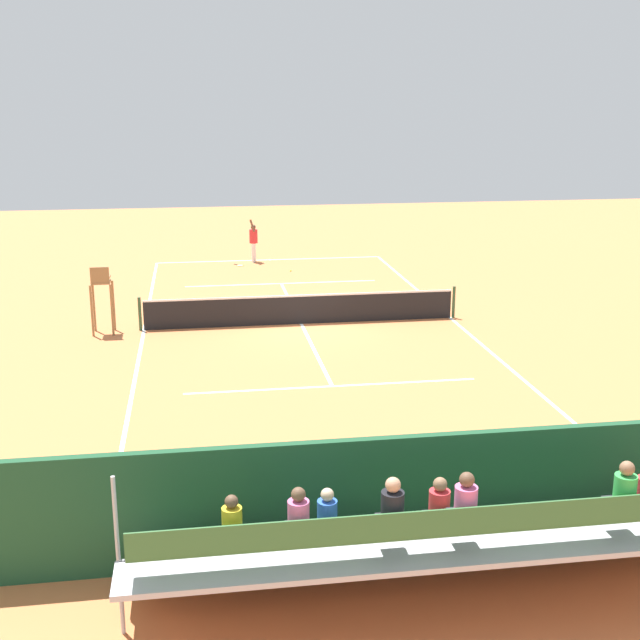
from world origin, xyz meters
name	(u,v)px	position (x,y,z in m)	size (l,w,h in m)	color
ground_plane	(301,324)	(0.00, 0.00, 0.00)	(60.00, 60.00, 0.00)	#D17542
court_line_markings	(301,323)	(0.00, -0.04, 0.00)	(10.10, 22.20, 0.01)	white
tennis_net	(301,309)	(0.00, 0.00, 0.50)	(10.30, 0.10, 1.07)	black
backdrop_wall	(415,494)	(0.00, 14.00, 1.00)	(18.00, 0.16, 2.00)	#1E4C2D
bleacher_stand	(442,539)	(-0.03, 15.38, 0.97)	(9.06, 2.40, 2.48)	#B2B2B7
umpire_chair	(102,292)	(6.20, 0.20, 1.31)	(0.67, 0.67, 2.14)	olive
courtside_bench	(542,488)	(-2.48, 13.27, 0.56)	(1.80, 0.40, 0.93)	#9E754C
equipment_bag	(434,519)	(-0.52, 13.40, 0.18)	(0.90, 0.36, 0.36)	black
tennis_player	(254,239)	(0.73, -10.64, 1.02)	(0.44, 0.56, 1.93)	white
tennis_racket	(240,265)	(1.40, -9.87, 0.01)	(0.47, 0.55, 0.03)	black
tennis_ball_near	(291,271)	(-0.64, -8.31, 0.03)	(0.07, 0.07, 0.07)	#CCDB33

